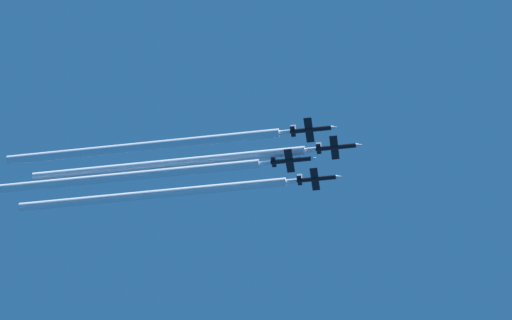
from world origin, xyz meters
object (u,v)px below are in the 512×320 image
object	(u,v)px
jet_lead	(338,147)
jet_slot	(293,160)
jet_left_wingman	(318,179)
jet_right_wingman	(312,129)

from	to	relation	value
jet_lead	jet_slot	size ratio (longest dim) A/B	1.00
jet_lead	jet_left_wingman	xyz separation A→B (m)	(-9.68, -6.28, -1.76)
jet_lead	jet_right_wingman	bearing A→B (deg)	-34.83
jet_left_wingman	jet_right_wingman	bearing A→B (deg)	0.79
jet_lead	jet_left_wingman	distance (m)	11.67
jet_lead	jet_slot	world-z (taller)	jet_lead
jet_left_wingman	jet_lead	bearing A→B (deg)	32.97
jet_right_wingman	jet_slot	size ratio (longest dim) A/B	1.00
jet_slot	jet_left_wingman	bearing A→B (deg)	147.46
jet_right_wingman	jet_slot	distance (m)	11.04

